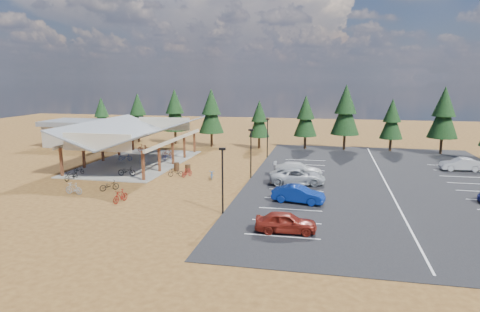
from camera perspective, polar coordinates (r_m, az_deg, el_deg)
ground at (r=43.79m, az=-5.49°, el=-3.25°), size 140.00×140.00×0.00m
asphalt_lot at (r=45.18m, az=18.81°, el=-3.32°), size 27.00×44.00×0.04m
concrete_pad at (r=53.75m, az=-13.50°, el=-0.88°), size 10.60×18.60×0.10m
bike_pavilion at (r=53.16m, az=-13.67°, el=3.11°), size 11.65×19.40×4.97m
outbuilding at (r=69.66m, az=-20.19°, el=2.95°), size 11.00×7.00×3.90m
lamp_post_0 at (r=32.41m, az=-2.35°, el=-2.67°), size 0.50×0.25×5.14m
lamp_post_1 at (r=43.92m, az=1.46°, el=0.80°), size 0.50×0.25×5.14m
lamp_post_2 at (r=55.64m, az=3.68°, el=2.82°), size 0.50×0.25×5.14m
trash_bin_0 at (r=47.50m, az=-6.98°, el=-1.64°), size 0.60×0.60×0.90m
trash_bin_1 at (r=48.63m, az=-8.45°, el=-1.40°), size 0.60×0.60×0.90m
pine_0 at (r=73.06m, az=-17.96°, el=5.27°), size 3.10×3.10×7.22m
pine_1 at (r=70.49m, az=-13.47°, el=5.67°), size 3.39×3.39×7.90m
pine_2 at (r=67.75m, az=-8.69°, el=6.02°), size 3.69×3.69×8.60m
pine_3 at (r=64.50m, az=-3.85°, el=5.96°), size 3.74×3.74×8.71m
pine_4 at (r=62.71m, az=2.59°, el=4.93°), size 3.04×3.04×7.09m
pine_5 at (r=62.99m, az=8.75°, el=5.27°), size 3.37×3.37×7.85m
pine_6 at (r=62.91m, az=13.90°, el=5.96°), size 4.04×4.04×9.41m
pine_7 at (r=63.89m, az=19.59°, el=4.64°), size 3.20×3.20×7.46m
pine_8 at (r=64.02m, az=25.53°, el=5.21°), size 3.96×3.96×9.22m
bike_0 at (r=49.29m, az=-20.69°, el=-1.74°), size 1.62×0.92×0.80m
bike_1 at (r=53.35m, az=-15.61°, el=-0.51°), size 1.50×0.44×0.90m
bike_2 at (r=55.14m, az=-15.05°, el=-0.16°), size 1.72×1.04×0.85m
bike_3 at (r=60.98m, az=-12.77°, el=1.03°), size 1.86×0.75×1.09m
bike_4 at (r=46.74m, az=-14.86°, el=-1.94°), size 1.93×0.88×0.98m
bike_5 at (r=52.81m, az=-12.63°, el=-0.42°), size 1.78×0.94×1.03m
bike_6 at (r=54.55m, az=-9.56°, el=-0.07°), size 1.59×0.58×0.83m
bike_7 at (r=57.01m, az=-9.62°, el=0.43°), size 1.58×0.50×0.94m
bike_8 at (r=46.74m, az=-21.58°, el=-2.46°), size 0.88×1.90×0.96m
bike_11 at (r=37.27m, az=-15.65°, el=-5.16°), size 0.87×1.89×1.10m
bike_12 at (r=41.44m, az=-17.03°, el=-3.78°), size 1.70×1.72×0.94m
bike_13 at (r=41.12m, az=-21.29°, el=-4.06°), size 1.84×0.75×1.07m
bike_14 at (r=44.28m, az=-3.77°, el=-2.45°), size 1.05×1.85×0.92m
bike_15 at (r=45.42m, az=-7.08°, el=-2.18°), size 1.02×1.59×0.93m
bike_16 at (r=45.67m, az=-8.56°, el=-2.21°), size 1.69×1.07×0.84m
car_0 at (r=29.22m, az=6.13°, el=-8.75°), size 4.26×2.01×1.41m
car_1 at (r=36.01m, az=7.79°, el=-5.07°), size 4.52×2.21×1.43m
car_2 at (r=42.16m, az=7.65°, el=-2.72°), size 5.73×3.22×1.51m
car_3 at (r=45.45m, az=7.72°, el=-1.77°), size 5.33×2.61×1.49m
car_9 at (r=53.81m, az=27.34°, el=-0.99°), size 4.43×1.79×1.43m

